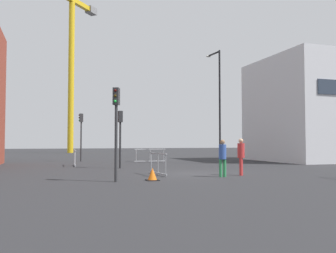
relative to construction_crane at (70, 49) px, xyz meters
name	(u,v)px	position (x,y,z in m)	size (l,w,h in m)	color
ground	(197,174)	(4.66, -39.53, -15.85)	(160.00, 160.00, 0.00)	#28282B
office_block	(336,111)	(21.74, -30.67, -11.46)	(13.84, 9.14, 8.77)	silver
construction_crane	(70,49)	(0.00, 0.00, 0.00)	(11.53, 13.23, 24.24)	gold
streetlamp_tall	(218,98)	(9.62, -31.82, -10.86)	(0.48, 1.76, 8.61)	black
traffic_light_near	(116,118)	(0.09, -42.10, -13.27)	(0.34, 0.39, 3.82)	#2D2D30
traffic_light_crosswalk	(81,129)	(-0.11, -25.75, -13.16)	(0.38, 0.26, 4.00)	#2D2D30
traffic_light_island	(120,129)	(1.61, -34.58, -13.45)	(0.27, 0.38, 3.54)	#232326
pedestrian_walking	(241,154)	(6.32, -41.13, -14.81)	(0.34, 0.34, 1.78)	red
pedestrian_waiting	(223,155)	(5.12, -41.57, -14.85)	(0.34, 0.34, 1.72)	#2D844C
safety_barrier_front	(158,164)	(2.54, -39.79, -15.29)	(0.25, 2.16, 1.08)	gray
safety_barrier_rear	(150,155)	(5.08, -28.69, -15.28)	(2.51, 0.20, 1.08)	#B2B5BA
safety_barrier_mid_span	(75,158)	(-0.93, -31.54, -15.29)	(0.12, 2.35, 1.08)	#9EA0A5
traffic_cone_orange	(152,175)	(1.63, -42.06, -15.60)	(0.53, 0.53, 0.53)	black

